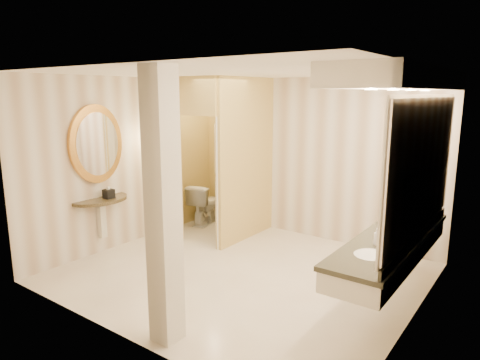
# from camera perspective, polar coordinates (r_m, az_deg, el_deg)

# --- Properties ---
(floor) EXTENTS (4.50, 4.50, 0.00)m
(floor) POSITION_cam_1_polar(r_m,az_deg,el_deg) (6.07, 0.13, -12.23)
(floor) COLOR white
(floor) RESTS_ON ground
(ceiling) EXTENTS (4.50, 4.50, 0.00)m
(ceiling) POSITION_cam_1_polar(r_m,az_deg,el_deg) (5.56, 0.14, 14.17)
(ceiling) COLOR white
(ceiling) RESTS_ON wall_back
(wall_back) EXTENTS (4.50, 0.02, 2.70)m
(wall_back) POSITION_cam_1_polar(r_m,az_deg,el_deg) (7.35, 9.33, 2.81)
(wall_back) COLOR beige
(wall_back) RESTS_ON floor
(wall_front) EXTENTS (4.50, 0.02, 2.70)m
(wall_front) POSITION_cam_1_polar(r_m,az_deg,el_deg) (4.25, -15.94, -3.83)
(wall_front) COLOR beige
(wall_front) RESTS_ON floor
(wall_left) EXTENTS (0.02, 4.00, 2.70)m
(wall_left) POSITION_cam_1_polar(r_m,az_deg,el_deg) (7.20, -14.55, 2.40)
(wall_left) COLOR beige
(wall_left) RESTS_ON floor
(wall_right) EXTENTS (0.02, 4.00, 2.70)m
(wall_right) POSITION_cam_1_polar(r_m,az_deg,el_deg) (4.74, 22.78, -2.73)
(wall_right) COLOR beige
(wall_right) RESTS_ON floor
(toilet_closet) EXTENTS (1.50, 1.55, 2.70)m
(toilet_closet) POSITION_cam_1_polar(r_m,az_deg,el_deg) (7.09, -2.73, 2.92)
(toilet_closet) COLOR tan
(toilet_closet) RESTS_ON floor
(wall_sconce) EXTENTS (0.14, 0.14, 0.42)m
(wall_sconce) POSITION_cam_1_polar(r_m,az_deg,el_deg) (7.19, -10.39, 5.65)
(wall_sconce) COLOR #C28A3E
(wall_sconce) RESTS_ON toilet_closet
(vanity) EXTENTS (0.75, 2.74, 2.09)m
(vanity) POSITION_cam_1_polar(r_m,az_deg,el_deg) (4.92, 20.48, 1.27)
(vanity) COLOR silver
(vanity) RESTS_ON floor
(console_shelf) EXTENTS (0.90, 0.90, 1.90)m
(console_shelf) POSITION_cam_1_polar(r_m,az_deg,el_deg) (6.79, -18.48, 1.53)
(console_shelf) COLOR black
(console_shelf) RESTS_ON floor
(pillar) EXTENTS (0.26, 0.26, 2.70)m
(pillar) POSITION_cam_1_polar(r_m,az_deg,el_deg) (4.15, -10.20, -3.93)
(pillar) COLOR silver
(pillar) RESTS_ON floor
(tissue_box) EXTENTS (0.14, 0.14, 0.14)m
(tissue_box) POSITION_cam_1_polar(r_m,az_deg,el_deg) (6.79, -17.11, -1.76)
(tissue_box) COLOR black
(tissue_box) RESTS_ON console_shelf
(toilet) EXTENTS (0.59, 0.83, 0.77)m
(toilet) POSITION_cam_1_polar(r_m,az_deg,el_deg) (8.16, -4.78, -3.16)
(toilet) COLOR white
(toilet) RESTS_ON floor
(soap_bottle_a) EXTENTS (0.08, 0.08, 0.15)m
(soap_bottle_a) POSITION_cam_1_polar(r_m,az_deg,el_deg) (5.41, 20.53, -5.29)
(soap_bottle_a) COLOR beige
(soap_bottle_a) RESTS_ON vanity
(soap_bottle_b) EXTENTS (0.09, 0.09, 0.12)m
(soap_bottle_b) POSITION_cam_1_polar(r_m,az_deg,el_deg) (5.27, 19.43, -5.80)
(soap_bottle_b) COLOR silver
(soap_bottle_b) RESTS_ON vanity
(soap_bottle_c) EXTENTS (0.08, 0.08, 0.19)m
(soap_bottle_c) POSITION_cam_1_polar(r_m,az_deg,el_deg) (4.73, 17.79, -7.21)
(soap_bottle_c) COLOR #C6B28C
(soap_bottle_c) RESTS_ON vanity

